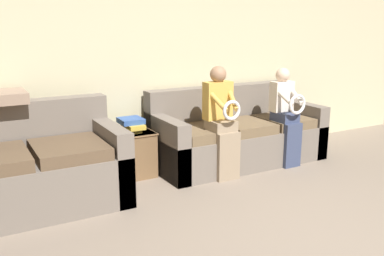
# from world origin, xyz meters

# --- Properties ---
(wall_back) EXTENTS (7.75, 0.06, 2.55)m
(wall_back) POSITION_xyz_m (0.00, 3.10, 1.27)
(wall_back) COLOR beige
(wall_back) RESTS_ON ground_plane
(couch_main) EXTENTS (2.09, 0.86, 0.90)m
(couch_main) POSITION_xyz_m (0.56, 2.63, 0.32)
(couch_main) COLOR #70665B
(couch_main) RESTS_ON ground_plane
(couch_side) EXTENTS (1.65, 0.95, 0.93)m
(couch_side) POSITION_xyz_m (-1.85, 2.45, 0.34)
(couch_side) COLOR #70665B
(couch_side) RESTS_ON ground_plane
(child_left_seated) EXTENTS (0.32, 0.38, 1.21)m
(child_left_seated) POSITION_xyz_m (0.11, 2.28, 0.66)
(child_left_seated) COLOR gray
(child_left_seated) RESTS_ON ground_plane
(child_right_seated) EXTENTS (0.27, 0.37, 1.15)m
(child_right_seated) POSITION_xyz_m (1.00, 2.27, 0.64)
(child_right_seated) COLOR #384260
(child_right_seated) RESTS_ON ground_plane
(side_shelf) EXTENTS (0.42, 0.50, 0.50)m
(side_shelf) POSITION_xyz_m (-0.72, 2.80, 0.26)
(side_shelf) COLOR brown
(side_shelf) RESTS_ON ground_plane
(book_stack) EXTENTS (0.25, 0.33, 0.14)m
(book_stack) POSITION_xyz_m (-0.72, 2.80, 0.58)
(book_stack) COLOR gold
(book_stack) RESTS_ON side_shelf
(throw_pillow) EXTENTS (0.46, 0.46, 0.10)m
(throw_pillow) POSITION_xyz_m (-2.01, 2.78, 0.98)
(throw_pillow) COLOR gray
(throw_pillow) RESTS_ON couch_side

